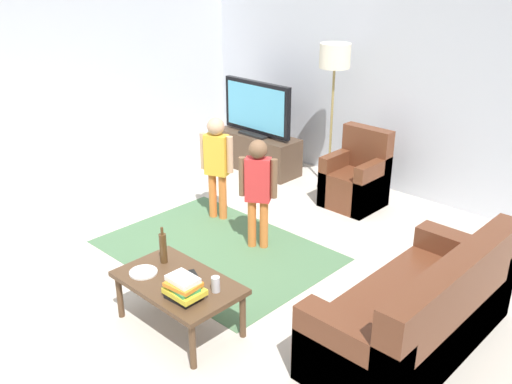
# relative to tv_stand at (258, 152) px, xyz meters

# --- Properties ---
(ground) EXTENTS (7.80, 7.80, 0.00)m
(ground) POSITION_rel_tv_stand_xyz_m (1.59, -2.30, -0.24)
(ground) COLOR beige
(wall_back) EXTENTS (6.00, 0.12, 2.70)m
(wall_back) POSITION_rel_tv_stand_xyz_m (1.59, 0.70, 1.11)
(wall_back) COLOR silver
(wall_back) RESTS_ON ground
(wall_left) EXTENTS (0.12, 6.00, 2.70)m
(wall_left) POSITION_rel_tv_stand_xyz_m (-1.41, -2.30, 1.11)
(wall_left) COLOR silver
(wall_left) RESTS_ON ground
(area_rug) EXTENTS (2.20, 1.60, 0.01)m
(area_rug) POSITION_rel_tv_stand_xyz_m (1.28, -1.94, -0.24)
(area_rug) COLOR #4C724C
(area_rug) RESTS_ON ground
(tv_stand) EXTENTS (1.20, 0.44, 0.50)m
(tv_stand) POSITION_rel_tv_stand_xyz_m (0.00, 0.00, 0.00)
(tv_stand) COLOR #4C3828
(tv_stand) RESTS_ON ground
(tv) EXTENTS (1.10, 0.28, 0.71)m
(tv) POSITION_rel_tv_stand_xyz_m (0.00, -0.02, 0.60)
(tv) COLOR black
(tv) RESTS_ON tv_stand
(couch) EXTENTS (0.80, 1.80, 0.86)m
(couch) POSITION_rel_tv_stand_xyz_m (3.49, -1.93, 0.05)
(couch) COLOR brown
(couch) RESTS_ON ground
(armchair) EXTENTS (0.60, 0.60, 0.90)m
(armchair) POSITION_rel_tv_stand_xyz_m (1.62, -0.04, 0.05)
(armchair) COLOR brown
(armchair) RESTS_ON ground
(floor_lamp) EXTENTS (0.36, 0.36, 1.78)m
(floor_lamp) POSITION_rel_tv_stand_xyz_m (1.08, 0.15, 1.30)
(floor_lamp) COLOR #262626
(floor_lamp) RESTS_ON ground
(child_near_tv) EXTENTS (0.36, 0.22, 1.15)m
(child_near_tv) POSITION_rel_tv_stand_xyz_m (0.72, -1.41, 0.45)
(child_near_tv) COLOR orange
(child_near_tv) RESTS_ON ground
(child_center) EXTENTS (0.33, 0.24, 1.12)m
(child_center) POSITION_rel_tv_stand_xyz_m (1.51, -1.59, 0.43)
(child_center) COLOR orange
(child_center) RESTS_ON ground
(coffee_table) EXTENTS (1.00, 0.60, 0.42)m
(coffee_table) POSITION_rel_tv_stand_xyz_m (1.98, -2.98, 0.13)
(coffee_table) COLOR #513823
(coffee_table) RESTS_ON ground
(book_stack) EXTENTS (0.28, 0.22, 0.17)m
(book_stack) POSITION_rel_tv_stand_xyz_m (2.20, -3.10, 0.26)
(book_stack) COLOR black
(book_stack) RESTS_ON coffee_table
(bottle) EXTENTS (0.06, 0.06, 0.31)m
(bottle) POSITION_rel_tv_stand_xyz_m (1.68, -2.88, 0.31)
(bottle) COLOR #4C3319
(bottle) RESTS_ON coffee_table
(tv_remote) EXTENTS (0.17, 0.11, 0.02)m
(tv_remote) POSITION_rel_tv_stand_xyz_m (2.03, -2.86, 0.19)
(tv_remote) COLOR black
(tv_remote) RESTS_ON coffee_table
(soda_can) EXTENTS (0.07, 0.07, 0.12)m
(soda_can) POSITION_rel_tv_stand_xyz_m (2.30, -2.88, 0.24)
(soda_can) COLOR silver
(soda_can) RESTS_ON coffee_table
(plate) EXTENTS (0.22, 0.22, 0.02)m
(plate) POSITION_rel_tv_stand_xyz_m (1.70, -3.10, 0.18)
(plate) COLOR white
(plate) RESTS_ON coffee_table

